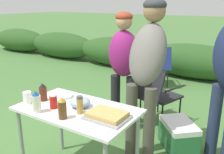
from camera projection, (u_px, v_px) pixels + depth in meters
The scene contains 16 objects.
shrub_hedge at pixel (193, 61), 5.63m from camera, with size 14.40×0.90×0.77m.
folding_table at pixel (77, 116), 2.30m from camera, with size 1.10×0.64×0.74m.
food_tray at pixel (107, 115), 2.07m from camera, with size 0.35×0.26×0.06m.
plate_stack at pixel (63, 96), 2.55m from camera, with size 0.21×0.21×0.02m, color white.
mixing_bowl at pixel (80, 102), 2.30m from camera, with size 0.19×0.19×0.09m, color #99B2CC.
paper_cup_stack at pixel (27, 98), 2.37m from camera, with size 0.08×0.08×0.12m, color white.
spice_jar at pixel (80, 105), 2.15m from camera, with size 0.06×0.06×0.16m.
ketchup_bottle at pixel (53, 101), 2.26m from camera, with size 0.07×0.07×0.15m.
mayo_bottle at pixel (36, 102), 2.17m from camera, with size 0.08×0.08×0.20m.
bbq_sauce_bottle at pixel (43, 92), 2.44m from camera, with size 0.07×0.07×0.18m.
beer_bottle at pixel (62, 108), 2.05m from camera, with size 0.07×0.07×0.19m.
standing_person_in_navy_coat at pixel (147, 62), 2.60m from camera, with size 0.39×0.51×1.71m.
standing_person_in_red_jacket at pixel (123, 61), 3.19m from camera, with size 0.44×0.35×1.56m.
camp_chair_green_behind_table at pixel (158, 64), 5.02m from camera, with size 0.71×0.75×0.83m.
camp_chair_near_hedge at pixel (156, 92), 3.46m from camera, with size 0.62×0.70×0.83m.
cooler_box at pixel (178, 135), 2.92m from camera, with size 0.56×0.57×0.34m.
Camera 1 is at (1.39, -1.60, 1.68)m, focal length 40.00 mm.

